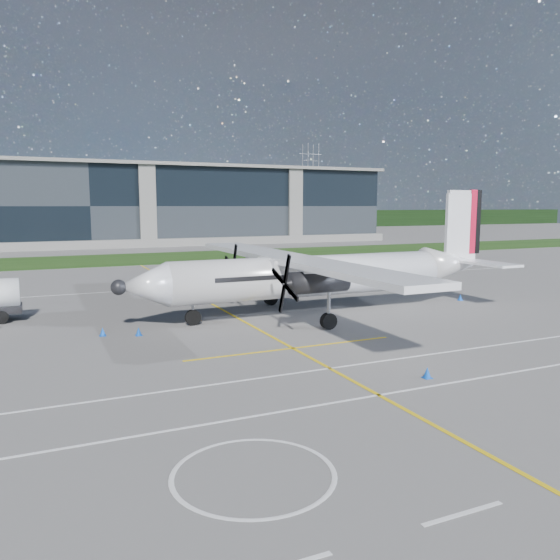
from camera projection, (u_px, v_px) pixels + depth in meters
The scene contains 12 objects.
ground at pixel (116, 266), 69.49m from camera, with size 400.00×400.00×0.00m, color #565452.
grass_strip at pixel (108, 260), 76.71m from camera, with size 400.00×18.00×0.04m, color #1B3F11.
terminal_building at pixel (85, 206), 104.60m from camera, with size 120.00×20.00×15.00m, color black.
tree_line at pixel (68, 222), 159.39m from camera, with size 400.00×6.00×6.00m, color black.
pylon_east at pixel (310, 186), 201.46m from camera, with size 9.00×4.60×30.00m, color gray, non-canonical shape.
yellow_taxiway_centerline at pixel (206, 301), 43.62m from camera, with size 0.20×70.00×0.01m, color yellow.
white_lane_line at pixel (313, 406), 20.73m from camera, with size 90.00×0.15×0.01m, color white.
turboprop_aircraft at pixel (324, 251), 38.08m from camera, with size 28.35×29.40×8.82m, color white, non-canonical shape.
safety_cone_tail at pixel (460, 297), 43.92m from camera, with size 0.36×0.36×0.50m, color blue.
safety_cone_portwing at pixel (427, 373), 24.11m from camera, with size 0.36×0.36×0.50m, color blue.
safety_cone_fwd at pixel (103, 332), 31.92m from camera, with size 0.36×0.36×0.50m, color blue.
safety_cone_nose_port at pixel (139, 331), 32.02m from camera, with size 0.36×0.36×0.50m, color blue.
Camera 1 is at (-9.32, -31.61, 7.57)m, focal length 35.00 mm.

